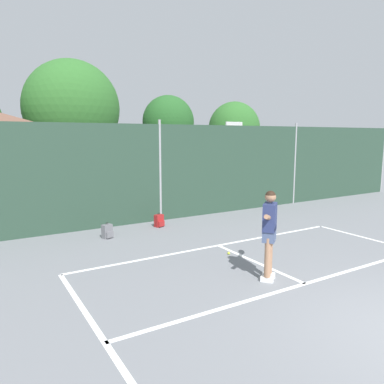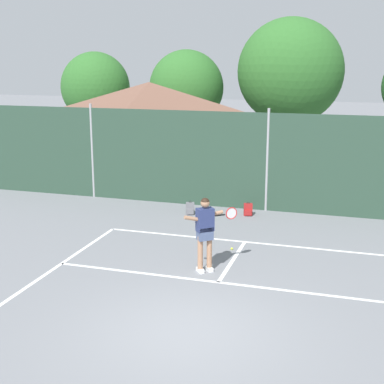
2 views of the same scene
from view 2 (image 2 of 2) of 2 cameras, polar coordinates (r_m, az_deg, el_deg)
The scene contains 9 objects.
ground_plane at distance 10.74m, azimuth -0.62°, elevation -14.34°, with size 120.00×120.00×0.00m, color slate.
court_markings at distance 11.29m, azimuth 0.40°, elevation -12.86°, with size 8.30×11.10×0.01m.
chainlink_fence at distance 18.57m, azimuth 7.84°, elevation 3.07°, with size 26.09×0.09×3.48m.
clubhouse_building at distance 23.70m, azimuth -4.41°, elevation 6.57°, with size 7.45×5.29×4.11m.
treeline_backdrop at distance 28.01m, azimuth 9.56°, elevation 11.18°, with size 25.66×4.68×7.05m.
tennis_player at distance 13.13m, azimuth 1.40°, elevation -3.76°, with size 1.08×1.03×1.85m.
tennis_ball at distance 14.98m, azimuth 4.16°, elevation -5.90°, with size 0.07×0.07×0.07m, color #CCE033.
backpack_grey at distance 18.23m, azimuth -0.19°, elevation -1.75°, with size 0.32×0.31×0.46m.
backpack_red at distance 18.20m, azimuth 5.86°, elevation -1.86°, with size 0.32×0.30×0.46m.
Camera 2 is at (2.89, -9.03, 5.05)m, focal length 51.22 mm.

